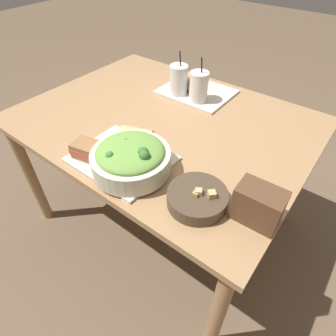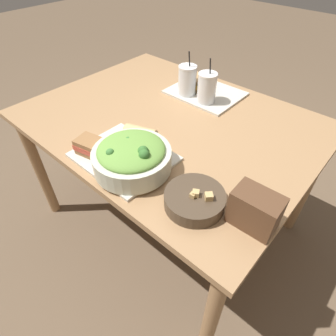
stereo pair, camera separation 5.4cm
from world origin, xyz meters
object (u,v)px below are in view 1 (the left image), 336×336
object	(u,v)px
salad_bowl	(131,158)
drink_cup_red	(199,88)
drink_cup_dark	(179,81)
sandwich_near	(89,150)
baguette_near	(137,136)
soup_bowl	(197,198)
chip_bag	(258,205)
sandwich_far	(189,82)

from	to	relation	value
salad_bowl	drink_cup_red	world-z (taller)	drink_cup_red
drink_cup_red	drink_cup_dark	bearing A→B (deg)	-180.00
sandwich_near	baguette_near	bearing A→B (deg)	51.33
soup_bowl	drink_cup_dark	distance (m)	0.78
chip_bag	sandwich_near	bearing A→B (deg)	-171.07
soup_bowl	drink_cup_dark	world-z (taller)	drink_cup_dark
sandwich_far	chip_bag	xyz separation A→B (m)	(0.68, -0.61, 0.02)
baguette_near	drink_cup_dark	world-z (taller)	drink_cup_dark
soup_bowl	sandwich_near	world-z (taller)	sandwich_near
sandwich_near	drink_cup_dark	size ratio (longest dim) A/B	0.65
salad_bowl	baguette_near	distance (m)	0.16
baguette_near	sandwich_far	distance (m)	0.57
salad_bowl	baguette_near	xyz separation A→B (m)	(-0.09, 0.13, -0.02)
drink_cup_dark	drink_cup_red	size ratio (longest dim) A/B	1.01
soup_bowl	drink_cup_dark	xyz separation A→B (m)	(-0.51, 0.59, 0.06)
salad_bowl	soup_bowl	size ratio (longest dim) A/B	1.44
chip_bag	soup_bowl	bearing A→B (deg)	-163.69
baguette_near	drink_cup_dark	size ratio (longest dim) A/B	0.66
soup_bowl	sandwich_far	size ratio (longest dim) A/B	1.36
salad_bowl	chip_bag	distance (m)	0.48
sandwich_far	drink_cup_red	bearing A→B (deg)	-18.73
chip_bag	drink_cup_red	bearing A→B (deg)	135.03
baguette_near	salad_bowl	bearing A→B (deg)	-164.19
soup_bowl	sandwich_far	bearing A→B (deg)	126.61
salad_bowl	sandwich_near	size ratio (longest dim) A/B	2.01
soup_bowl	baguette_near	distance (m)	0.40
sandwich_near	chip_bag	bearing A→B (deg)	-1.21
drink_cup_red	chip_bag	xyz separation A→B (m)	(0.56, -0.52, -0.02)
sandwich_near	chip_bag	size ratio (longest dim) A/B	0.99
soup_bowl	sandwich_far	distance (m)	0.84
baguette_near	chip_bag	world-z (taller)	chip_bag
soup_bowl	baguette_near	world-z (taller)	baguette_near
salad_bowl	drink_cup_dark	distance (m)	0.64
drink_cup_dark	sandwich_near	bearing A→B (deg)	-86.73
baguette_near	drink_cup_red	size ratio (longest dim) A/B	0.66
sandwich_far	drink_cup_dark	bearing A→B (deg)	-77.41
soup_bowl	drink_cup_red	size ratio (longest dim) A/B	0.91
soup_bowl	sandwich_far	world-z (taller)	sandwich_far
salad_bowl	drink_cup_dark	bearing A→B (deg)	110.06
soup_bowl	drink_cup_dark	bearing A→B (deg)	130.82
salad_bowl	baguette_near	bearing A→B (deg)	124.63
salad_bowl	drink_cup_red	xyz separation A→B (m)	(-0.09, 0.60, 0.01)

